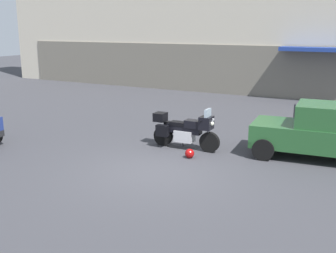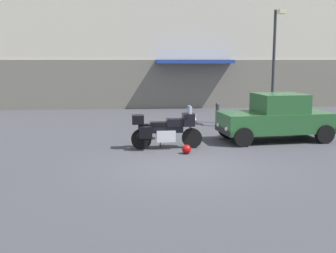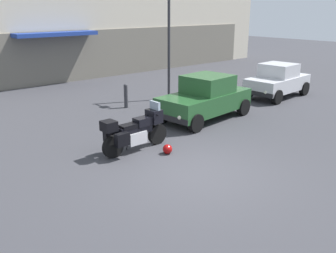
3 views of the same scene
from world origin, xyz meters
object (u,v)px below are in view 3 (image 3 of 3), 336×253
helmet (167,149)px  car_hatchback_near (205,98)px  streetlamp_curbside (171,34)px  motorcycle (135,131)px  bollard_curbside (126,95)px  car_compact_side (278,81)px

helmet → car_hatchback_near: (3.38, 1.75, 0.67)m
car_hatchback_near → streetlamp_curbside: 3.90m
motorcycle → car_hatchback_near: car_hatchback_near is taller
motorcycle → bollard_curbside: motorcycle is taller
car_hatchback_near → streetlamp_curbside: size_ratio=0.82×
streetlamp_curbside → car_compact_side: bearing=-34.4°
car_hatchback_near → motorcycle: bearing=8.2°
motorcycle → helmet: bearing=-56.0°
car_compact_side → bollard_curbside: 7.16m
motorcycle → car_compact_side: 9.18m
motorcycle → helmet: (0.56, -0.80, -0.48)m
motorcycle → bollard_curbside: size_ratio=2.22×
helmet → streetlamp_curbside: streetlamp_curbside is taller
streetlamp_curbside → bollard_curbside: (-2.36, 0.17, -2.40)m
car_hatchback_near → car_compact_side: size_ratio=1.12×
car_compact_side → streetlamp_curbside: size_ratio=0.73×
bollard_curbside → car_compact_side: bearing=-24.9°
car_hatchback_near → bollard_curbside: bearing=-73.0°
bollard_curbside → car_hatchback_near: bearing=-67.7°
helmet → bollard_curbside: bearing=67.9°
helmet → car_hatchback_near: 3.87m
streetlamp_curbside → bollard_curbside: streetlamp_curbside is taller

